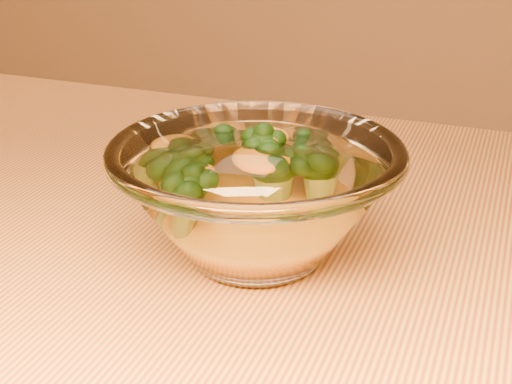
% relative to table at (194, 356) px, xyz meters
% --- Properties ---
extents(table, '(1.20, 0.80, 0.75)m').
position_rel_table_xyz_m(table, '(0.00, 0.00, 0.00)').
color(table, '#BD8A38').
rests_on(table, ground).
extents(glass_bowl, '(0.22, 0.22, 0.10)m').
position_rel_table_xyz_m(glass_bowl, '(0.05, 0.02, 0.15)').
color(glass_bowl, white).
rests_on(glass_bowl, table).
extents(cheese_sauce, '(0.12, 0.12, 0.03)m').
position_rel_table_xyz_m(cheese_sauce, '(0.05, 0.02, 0.13)').
color(cheese_sauce, orange).
rests_on(cheese_sauce, glass_bowl).
extents(broccoli_heap, '(0.14, 0.14, 0.07)m').
position_rel_table_xyz_m(broccoli_heap, '(0.04, 0.03, 0.16)').
color(broccoli_heap, black).
rests_on(broccoli_heap, cheese_sauce).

